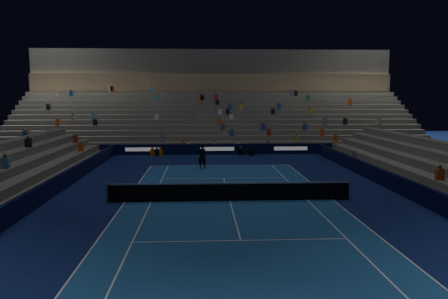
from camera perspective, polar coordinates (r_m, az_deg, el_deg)
name	(u,v)px	position (r m, az deg, el deg)	size (l,w,h in m)	color
ground	(230,201)	(23.18, 0.77, -6.72)	(90.00, 90.00, 0.00)	#0D184E
court_surface	(230,201)	(23.18, 0.77, -6.71)	(10.97, 23.77, 0.01)	#194A8A
sponsor_barrier_far	(217,149)	(41.30, -0.90, 0.04)	(44.00, 0.25, 1.00)	black
sponsor_barrier_east	(410,190)	(25.59, 23.09, -4.83)	(0.25, 37.00, 1.00)	black
sponsor_barrier_west	(42,194)	(24.44, -22.66, -5.34)	(0.25, 37.00, 1.00)	black
grandstand_main	(214,115)	(50.44, -1.29, 4.57)	(44.00, 15.20, 11.20)	slate
tennis_net	(230,192)	(23.06, 0.77, -5.50)	(12.90, 0.10, 1.10)	#B2B2B7
tennis_player	(202,156)	(33.07, -2.89, -0.89)	(0.71, 0.46, 1.94)	black
broadcast_camera	(251,152)	(40.75, 3.59, -0.34)	(0.62, 0.98, 0.60)	black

